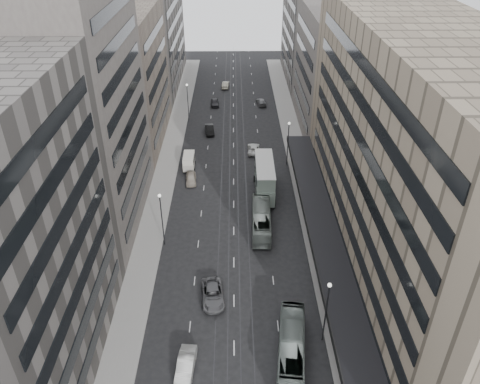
{
  "coord_description": "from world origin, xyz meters",
  "views": [
    {
      "loc": [
        0.2,
        -39.73,
        41.12
      ],
      "look_at": [
        0.93,
        16.53,
        5.73
      ],
      "focal_mm": 35.0,
      "sensor_mm": 36.0,
      "label": 1
    }
  ],
  "objects_px": {
    "sedan_2": "(213,294)",
    "double_decker": "(264,177)",
    "bus_near": "(291,348)",
    "sedan_1": "(186,365)",
    "panel_van": "(189,161)",
    "bus_far": "(261,219)"
  },
  "relations": [
    {
      "from": "sedan_2",
      "to": "double_decker",
      "type": "bearing_deg",
      "value": 66.9
    },
    {
      "from": "bus_near",
      "to": "sedan_2",
      "type": "bearing_deg",
      "value": -38.26
    },
    {
      "from": "sedan_1",
      "to": "sedan_2",
      "type": "relative_size",
      "value": 0.83
    },
    {
      "from": "panel_van",
      "to": "bus_far",
      "type": "bearing_deg",
      "value": -57.1
    },
    {
      "from": "bus_near",
      "to": "sedan_2",
      "type": "xyz_separation_m",
      "value": [
        -8.49,
        8.69,
        -0.77
      ]
    },
    {
      "from": "bus_near",
      "to": "panel_van",
      "type": "xyz_separation_m",
      "value": [
        -13.91,
        41.22,
        -0.1
      ]
    },
    {
      "from": "sedan_2",
      "to": "sedan_1",
      "type": "bearing_deg",
      "value": -108.98
    },
    {
      "from": "bus_near",
      "to": "panel_van",
      "type": "distance_m",
      "value": 43.51
    },
    {
      "from": "bus_far",
      "to": "sedan_2",
      "type": "height_order",
      "value": "bus_far"
    },
    {
      "from": "double_decker",
      "to": "sedan_1",
      "type": "distance_m",
      "value": 35.41
    },
    {
      "from": "double_decker",
      "to": "sedan_2",
      "type": "bearing_deg",
      "value": -107.11
    },
    {
      "from": "double_decker",
      "to": "panel_van",
      "type": "bearing_deg",
      "value": 146.75
    },
    {
      "from": "double_decker",
      "to": "sedan_1",
      "type": "bearing_deg",
      "value": -105.91
    },
    {
      "from": "double_decker",
      "to": "sedan_2",
      "type": "xyz_separation_m",
      "value": [
        -7.54,
        -23.9,
        -2.23
      ]
    },
    {
      "from": "bus_far",
      "to": "double_decker",
      "type": "height_order",
      "value": "double_decker"
    },
    {
      "from": "bus_near",
      "to": "panel_van",
      "type": "bearing_deg",
      "value": -63.95
    },
    {
      "from": "bus_far",
      "to": "double_decker",
      "type": "distance_m",
      "value": 9.73
    },
    {
      "from": "bus_far",
      "to": "sedan_2",
      "type": "distance_m",
      "value": 15.79
    },
    {
      "from": "sedan_1",
      "to": "sedan_2",
      "type": "distance_m",
      "value": 10.3
    },
    {
      "from": "bus_near",
      "to": "sedan_1",
      "type": "relative_size",
      "value": 2.36
    },
    {
      "from": "sedan_2",
      "to": "bus_near",
      "type": "bearing_deg",
      "value": -51.24
    },
    {
      "from": "bus_near",
      "to": "double_decker",
      "type": "relative_size",
      "value": 1.09
    }
  ]
}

